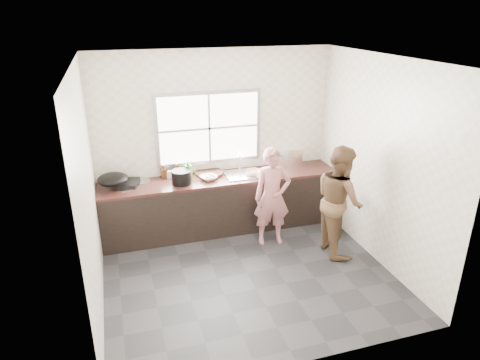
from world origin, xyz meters
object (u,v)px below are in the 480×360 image
object	(u,v)px
cutting_board	(209,173)
bottle_green	(188,170)
bowl_held	(262,176)
bottle_brown_tall	(164,172)
glass_jar	(169,174)
burner	(126,183)
bowl_mince	(209,178)
pot_lid_right	(141,181)
pot_lid_left	(126,188)
bottle_brown_short	(177,171)
dish_rack	(289,156)
black_pot	(181,177)
person_side	(339,200)
plate_food	(181,183)
bowl_crabs	(254,173)
wok	(113,179)
woman	(272,200)

from	to	relation	value
cutting_board	bottle_green	world-z (taller)	bottle_green
bowl_held	bottle_brown_tall	size ratio (longest dim) A/B	1.09
glass_jar	burner	distance (m)	0.64
cutting_board	bowl_mince	distance (m)	0.21
pot_lid_right	cutting_board	bearing A→B (deg)	-0.03
pot_lid_left	burner	bearing A→B (deg)	86.87
bottle_brown_short	dish_rack	xyz separation A→B (m)	(1.80, 0.00, 0.05)
black_pot	burner	xyz separation A→B (m)	(-0.78, 0.20, -0.07)
bowl_mince	burner	xyz separation A→B (m)	(-1.18, 0.16, -0.00)
person_side	plate_food	bearing A→B (deg)	67.08
bowl_held	bowl_crabs	bearing A→B (deg)	121.65
plate_food	pot_lid_right	distance (m)	0.60
wok	pot_lid_right	bearing A→B (deg)	20.42
bottle_brown_tall	bottle_brown_short	world-z (taller)	bottle_brown_tall
person_side	dish_rack	xyz separation A→B (m)	(-0.20, 1.32, 0.23)
person_side	bowl_mince	xyz separation A→B (m)	(-1.59, 1.05, 0.12)
woman	bowl_crabs	distance (m)	0.59
bottle_brown_tall	burner	bearing A→B (deg)	-168.82
bowl_mince	dish_rack	xyz separation A→B (m)	(1.38, 0.27, 0.11)
bowl_held	black_pot	world-z (taller)	black_pot
bowl_crabs	wok	size ratio (longest dim) A/B	0.45
bowl_mince	plate_food	size ratio (longest dim) A/B	1.13
woman	bottle_brown_tall	distance (m)	1.66
woman	glass_jar	size ratio (longest dim) A/B	12.36
bowl_mince	bottle_brown_short	xyz separation A→B (m)	(-0.42, 0.27, 0.06)
person_side	bottle_brown_short	size ratio (longest dim) A/B	8.37
bowl_held	black_pot	bearing A→B (deg)	174.28
plate_food	burner	size ratio (longest dim) A/B	0.60
woman	burner	world-z (taller)	woman
woman	plate_food	world-z (taller)	woman
black_pot	bowl_held	bearing A→B (deg)	-5.72
bottle_brown_short	bottle_green	bearing A→B (deg)	-53.07
person_side	bowl_held	world-z (taller)	person_side
bottle_brown_short	burner	size ratio (longest dim) A/B	0.53
cutting_board	wok	bearing A→B (deg)	-174.12
bottle_green	person_side	bearing A→B (deg)	-31.32
bottle_brown_short	bowl_held	bearing A→B (deg)	-19.67
woman	bowl_crabs	xyz separation A→B (m)	(-0.10, 0.54, 0.22)
bottle_green	bottle_brown_short	world-z (taller)	bottle_green
plate_food	pot_lid_left	distance (m)	0.78
burner	pot_lid_right	xyz separation A→B (m)	(0.22, 0.05, -0.02)
person_side	bottle_brown_tall	distance (m)	2.57
bowl_crabs	plate_food	distance (m)	1.11
black_pot	pot_lid_right	xyz separation A→B (m)	(-0.55, 0.25, -0.09)
bottle_brown_tall	woman	bearing A→B (deg)	-30.60
bowl_mince	dish_rack	world-z (taller)	dish_rack
black_pot	pot_lid_left	world-z (taller)	black_pot
bowl_crabs	bottle_brown_tall	size ratio (longest dim) A/B	1.01
cutting_board	bowl_crabs	xyz separation A→B (m)	(0.64, -0.23, 0.01)
bottle_brown_short	burner	world-z (taller)	bottle_brown_short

